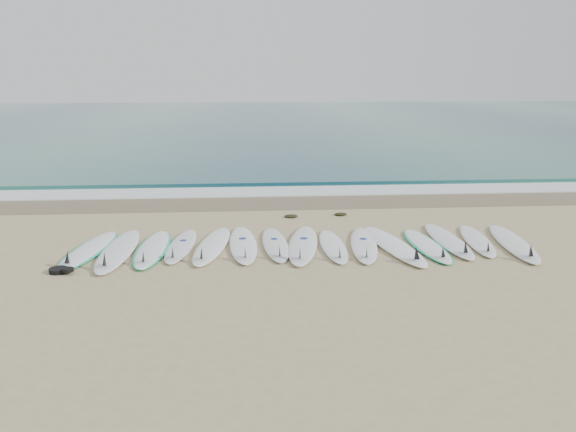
{
  "coord_description": "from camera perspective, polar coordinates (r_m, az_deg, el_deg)",
  "views": [
    {
      "loc": [
        -1.12,
        -10.83,
        3.41
      ],
      "look_at": [
        -0.25,
        1.03,
        0.4
      ],
      "focal_mm": 35.0,
      "sensor_mm": 36.0,
      "label": 1
    }
  ],
  "objects": [
    {
      "name": "surfboard_7",
      "position": [
        11.36,
        1.51,
        -2.94
      ],
      "size": [
        1.0,
        2.84,
        0.36
      ],
      "rotation": [
        0.0,
        0.0,
        -0.15
      ],
      "color": "white",
      "rests_on": "ground"
    },
    {
      "name": "surfboard_4",
      "position": [
        11.4,
        -7.78,
        -3.02
      ],
      "size": [
        0.93,
        2.72,
        0.34
      ],
      "rotation": [
        0.0,
        0.0,
        -0.14
      ],
      "color": "white",
      "rests_on": "ground"
    },
    {
      "name": "surfboard_9",
      "position": [
        11.48,
        7.73,
        -2.91
      ],
      "size": [
        0.91,
        2.6,
        0.33
      ],
      "rotation": [
        0.0,
        0.0,
        -0.15
      ],
      "color": "white",
      "rests_on": "ground"
    },
    {
      "name": "wet_sand_band",
      "position": [
        15.35,
        0.07,
        1.4
      ],
      "size": [
        120.0,
        1.8,
        0.01
      ],
      "primitive_type": "cube",
      "color": "#6F614A",
      "rests_on": "ground"
    },
    {
      "name": "surfboard_8",
      "position": [
        11.34,
        4.64,
        -3.08
      ],
      "size": [
        0.49,
        2.33,
        0.3
      ],
      "rotation": [
        0.0,
        0.0,
        -0.0
      ],
      "color": "white",
      "rests_on": "ground"
    },
    {
      "name": "surfboard_1",
      "position": [
        11.48,
        -16.92,
        -3.38
      ],
      "size": [
        0.63,
        2.91,
        0.37
      ],
      "rotation": [
        0.0,
        0.0,
        -0.01
      ],
      "color": "white",
      "rests_on": "ground"
    },
    {
      "name": "leash_coil",
      "position": [
        10.74,
        -22.11,
        -5.13
      ],
      "size": [
        0.46,
        0.36,
        0.11
      ],
      "color": "black",
      "rests_on": "ground"
    },
    {
      "name": "surfboard_6",
      "position": [
        11.41,
        -1.28,
        -2.91
      ],
      "size": [
        0.61,
        2.45,
        0.31
      ],
      "rotation": [
        0.0,
        0.0,
        0.04
      ],
      "color": "silver",
      "rests_on": "ground"
    },
    {
      "name": "wave_crest",
      "position": [
        18.18,
        -0.62,
        3.56
      ],
      "size": [
        120.0,
        1.0,
        0.1
      ],
      "primitive_type": "cube",
      "color": "#225D5F",
      "rests_on": "ground"
    },
    {
      "name": "surfboard_13",
      "position": [
        12.31,
        18.7,
        -2.39
      ],
      "size": [
        0.86,
        2.43,
        0.3
      ],
      "rotation": [
        0.0,
        0.0,
        -0.16
      ],
      "color": "white",
      "rests_on": "ground"
    },
    {
      "name": "seaweed_near",
      "position": [
        13.76,
        0.32,
        -0.0
      ],
      "size": [
        0.33,
        0.26,
        0.06
      ],
      "primitive_type": "ellipsoid",
      "color": "black",
      "rests_on": "ground"
    },
    {
      "name": "surfboard_12",
      "position": [
        12.11,
        16.06,
        -2.43
      ],
      "size": [
        0.58,
        2.66,
        0.34
      ],
      "rotation": [
        0.0,
        0.0,
        -0.01
      ],
      "color": "white",
      "rests_on": "ground"
    },
    {
      "name": "surfboard_5",
      "position": [
        11.42,
        -4.58,
        -2.91
      ],
      "size": [
        0.67,
        2.68,
        0.34
      ],
      "rotation": [
        0.0,
        0.0,
        0.05
      ],
      "color": "white",
      "rests_on": "ground"
    },
    {
      "name": "surfboard_0",
      "position": [
        11.75,
        -19.65,
        -3.27
      ],
      "size": [
        0.97,
        2.67,
        0.33
      ],
      "rotation": [
        0.0,
        0.0,
        -0.13
      ],
      "color": "white",
      "rests_on": "ground"
    },
    {
      "name": "ground",
      "position": [
        11.41,
        1.62,
        -3.2
      ],
      "size": [
        120.0,
        120.0,
        0.0
      ],
      "primitive_type": "plane",
      "color": "tan"
    },
    {
      "name": "foam_band",
      "position": [
        16.71,
        -0.29,
        2.51
      ],
      "size": [
        120.0,
        1.4,
        0.04
      ],
      "primitive_type": "cube",
      "color": "silver",
      "rests_on": "ground"
    },
    {
      "name": "ocean",
      "position": [
        43.47,
        -2.78,
        9.72
      ],
      "size": [
        120.0,
        55.0,
        0.03
      ],
      "primitive_type": "cube",
      "color": "#225D5F",
      "rests_on": "ground"
    },
    {
      "name": "surfboard_3",
      "position": [
        11.52,
        -10.85,
        -3.01
      ],
      "size": [
        0.66,
        2.4,
        0.3
      ],
      "rotation": [
        0.0,
        0.0,
        -0.07
      ],
      "color": "silver",
      "rests_on": "ground"
    },
    {
      "name": "surfboard_14",
      "position": [
        12.35,
        22.0,
        -2.59
      ],
      "size": [
        0.97,
        2.83,
        0.36
      ],
      "rotation": [
        0.0,
        0.0,
        -0.15
      ],
      "color": "silver",
      "rests_on": "ground"
    },
    {
      "name": "surfboard_10",
      "position": [
        11.49,
        10.82,
        -2.99
      ],
      "size": [
        1.01,
        2.92,
        0.37
      ],
      "rotation": [
        0.0,
        0.0,
        0.15
      ],
      "color": "white",
      "rests_on": "ground"
    },
    {
      "name": "surfboard_2",
      "position": [
        11.47,
        -13.63,
        -3.26
      ],
      "size": [
        0.65,
        2.58,
        0.33
      ],
      "rotation": [
        0.0,
        0.0,
        -0.01
      ],
      "color": "white",
      "rests_on": "ground"
    },
    {
      "name": "seaweed_far",
      "position": [
        14.02,
        5.38,
        0.19
      ],
      "size": [
        0.31,
        0.24,
        0.06
      ],
      "primitive_type": "ellipsoid",
      "color": "black",
      "rests_on": "ground"
    },
    {
      "name": "surfboard_11",
      "position": [
        11.7,
        13.95,
        -2.94
      ],
      "size": [
        0.66,
        2.43,
        0.31
      ],
      "rotation": [
        0.0,
        0.0,
        0.04
      ],
      "color": "white",
      "rests_on": "ground"
    }
  ]
}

